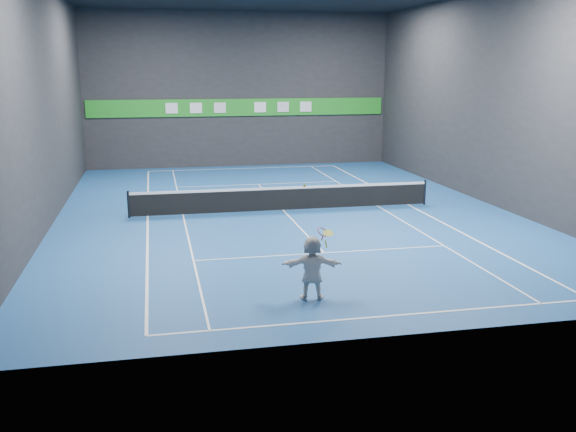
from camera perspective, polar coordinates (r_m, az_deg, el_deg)
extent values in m
plane|color=navy|center=(26.44, -0.39, 0.47)|extent=(26.00, 26.00, 0.00)
cube|color=#252527|center=(38.67, -4.33, 11.09)|extent=(18.00, 0.10, 9.00)
cube|color=#252527|center=(13.39, 10.88, 7.62)|extent=(18.00, 0.10, 9.00)
cube|color=#252527|center=(25.62, -20.82, 9.42)|extent=(0.10, 26.00, 9.00)
cube|color=#252527|center=(29.02, 17.57, 9.96)|extent=(0.10, 26.00, 9.00)
cube|color=white|center=(15.45, 8.58, -8.81)|extent=(10.98, 0.08, 0.01)
cube|color=white|center=(37.97, -3.99, 4.24)|extent=(10.98, 0.08, 0.01)
cube|color=white|center=(25.93, -12.36, -0.07)|extent=(0.08, 23.78, 0.01)
cube|color=white|center=(28.03, 10.68, 0.97)|extent=(0.08, 23.78, 0.01)
cube|color=white|center=(25.95, -9.32, 0.07)|extent=(0.06, 23.78, 0.01)
cube|color=white|center=(27.54, 8.02, 0.85)|extent=(0.06, 23.78, 0.01)
cube|color=white|center=(20.40, 3.22, -3.29)|extent=(8.23, 0.06, 0.01)
cube|color=white|center=(32.62, -2.64, 2.84)|extent=(8.23, 0.06, 0.01)
cube|color=white|center=(26.44, -0.39, 0.48)|extent=(0.06, 12.80, 0.01)
imported|color=silver|center=(16.16, 2.15, -4.60)|extent=(1.59, 0.75, 1.65)
sphere|color=#B8CF22|center=(15.62, 1.48, 2.72)|extent=(0.07, 0.07, 0.07)
cylinder|color=black|center=(25.84, -13.99, 1.01)|extent=(0.10, 0.10, 1.07)
cylinder|color=black|center=(28.21, 12.05, 2.08)|extent=(0.10, 0.10, 1.07)
cube|color=black|center=(26.34, -0.39, 1.47)|extent=(12.40, 0.03, 0.86)
cube|color=white|center=(26.25, -0.39, 2.50)|extent=(12.40, 0.04, 0.10)
cube|color=#209424|center=(38.65, -4.29, 9.60)|extent=(17.64, 0.06, 1.00)
cube|color=white|center=(38.26, -10.31, 9.40)|extent=(0.70, 0.04, 0.60)
cube|color=white|center=(38.33, -8.19, 9.48)|extent=(0.70, 0.04, 0.60)
cube|color=silver|center=(38.45, -6.08, 9.55)|extent=(0.70, 0.04, 0.60)
cube|color=white|center=(38.77, -2.50, 9.64)|extent=(0.70, 0.04, 0.60)
cube|color=silver|center=(39.02, -0.44, 9.67)|extent=(0.70, 0.04, 0.60)
cube|color=white|center=(39.33, 1.59, 9.69)|extent=(0.70, 0.04, 0.60)
torus|color=#B51D13|center=(16.03, 3.11, -1.43)|extent=(0.41, 0.38, 0.23)
cylinder|color=#CEE450|center=(16.07, 3.58, -1.52)|extent=(0.38, 0.34, 0.18)
cylinder|color=red|center=(16.06, 3.06, -1.97)|extent=(0.05, 0.14, 0.17)
cylinder|color=yellow|center=(16.11, 3.40, -2.52)|extent=(0.12, 0.17, 0.24)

